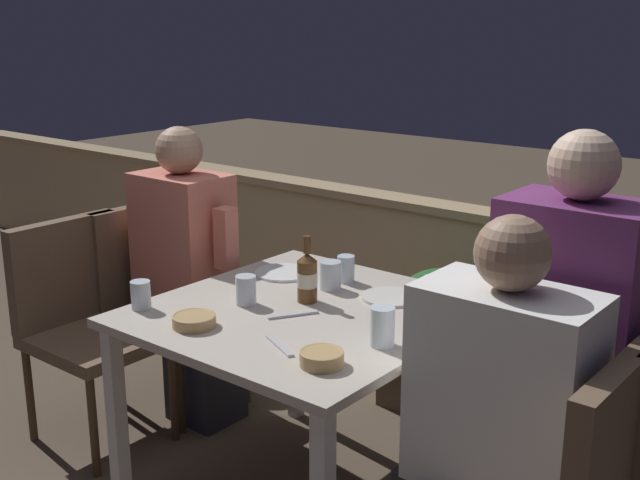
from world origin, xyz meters
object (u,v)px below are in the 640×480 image
(chair_left_near, at_px, (84,309))
(beer_bottle, at_px, (307,277))
(potted_plant, at_px, (196,268))
(person_purple_stripe, at_px, (556,365))
(chair_right_far, at_px, (622,439))
(chair_left_far, at_px, (159,287))
(person_coral_top, at_px, (190,275))
(person_white_polo, at_px, (488,434))

(chair_left_near, height_order, beer_bottle, beer_bottle)
(chair_left_near, xyz_separation_m, potted_plant, (-0.21, 0.79, -0.06))
(chair_left_near, distance_m, potted_plant, 0.82)
(person_purple_stripe, bearing_deg, chair_right_far, 0.00)
(chair_left_near, relative_size, chair_right_far, 1.00)
(chair_left_far, bearing_deg, person_purple_stripe, -1.31)
(chair_left_far, bearing_deg, chair_left_near, -93.48)
(person_purple_stripe, xyz_separation_m, beer_bottle, (-0.84, -0.10, 0.12))
(potted_plant, bearing_deg, person_coral_top, -44.08)
(potted_plant, bearing_deg, chair_left_near, -74.86)
(person_coral_top, relative_size, potted_plant, 1.64)
(chair_left_near, xyz_separation_m, person_coral_top, (0.23, 0.36, 0.10))
(chair_left_near, xyz_separation_m, chair_left_far, (0.02, 0.36, 0.00))
(person_coral_top, relative_size, person_purple_stripe, 0.90)
(chair_left_far, xyz_separation_m, person_purple_stripe, (1.79, -0.04, 0.16))
(chair_left_near, relative_size, person_purple_stripe, 0.64)
(chair_left_near, distance_m, beer_bottle, 1.04)
(person_purple_stripe, relative_size, beer_bottle, 5.93)
(person_purple_stripe, bearing_deg, chair_left_far, 178.69)
(chair_left_near, height_order, person_purple_stripe, person_purple_stripe)
(chair_right_far, bearing_deg, potted_plant, 168.14)
(chair_right_far, bearing_deg, person_coral_top, 178.69)
(person_purple_stripe, bearing_deg, person_white_polo, -97.83)
(chair_left_near, relative_size, person_white_polo, 0.74)
(person_white_polo, bearing_deg, chair_left_far, 168.49)
(chair_right_far, height_order, person_purple_stripe, person_purple_stripe)
(chair_left_far, relative_size, person_purple_stripe, 0.64)
(person_coral_top, bearing_deg, beer_bottle, -10.70)
(beer_bottle, bearing_deg, person_purple_stripe, 6.79)
(chair_left_near, height_order, person_white_polo, person_white_polo)
(chair_left_near, xyz_separation_m, beer_bottle, (0.97, 0.22, 0.28))
(person_coral_top, distance_m, beer_bottle, 0.78)
(chair_left_near, height_order, person_coral_top, person_coral_top)
(person_coral_top, relative_size, beer_bottle, 5.36)
(person_purple_stripe, height_order, beer_bottle, person_purple_stripe)
(person_coral_top, height_order, chair_right_far, person_coral_top)
(chair_right_far, distance_m, person_purple_stripe, 0.26)
(person_coral_top, distance_m, chair_right_far, 1.79)
(person_white_polo, height_order, person_purple_stripe, person_purple_stripe)
(beer_bottle, bearing_deg, potted_plant, 154.42)
(chair_right_far, distance_m, potted_plant, 2.28)
(chair_left_far, relative_size, person_white_polo, 0.74)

